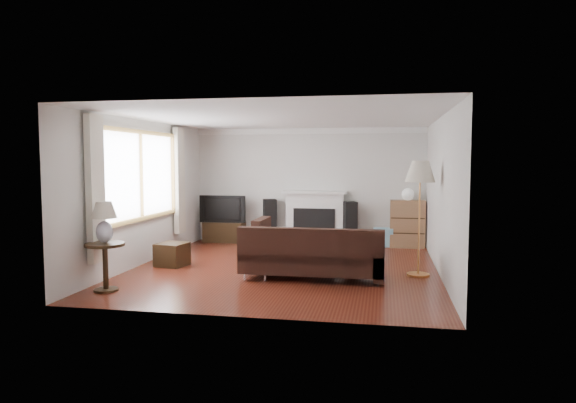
% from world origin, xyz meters
% --- Properties ---
extents(room, '(5.10, 5.60, 2.54)m').
position_xyz_m(room, '(0.00, 0.00, 1.25)').
color(room, '#591F13').
rests_on(room, ground).
extents(window, '(0.12, 2.74, 1.54)m').
position_xyz_m(window, '(-2.45, -0.20, 1.55)').
color(window, olive).
rests_on(window, room).
extents(curtain_near, '(0.10, 0.35, 2.10)m').
position_xyz_m(curtain_near, '(-2.40, -1.72, 1.40)').
color(curtain_near, beige).
rests_on(curtain_near, room).
extents(curtain_far, '(0.10, 0.35, 2.10)m').
position_xyz_m(curtain_far, '(-2.40, 1.32, 1.40)').
color(curtain_far, beige).
rests_on(curtain_far, room).
extents(fireplace, '(1.40, 0.26, 1.15)m').
position_xyz_m(fireplace, '(0.15, 2.64, 0.57)').
color(fireplace, white).
rests_on(fireplace, room).
extents(tv_stand, '(0.89, 0.40, 0.45)m').
position_xyz_m(tv_stand, '(-1.85, 2.50, 0.22)').
color(tv_stand, black).
rests_on(tv_stand, ground).
extents(television, '(1.03, 0.14, 0.60)m').
position_xyz_m(television, '(-1.85, 2.50, 0.74)').
color(television, black).
rests_on(television, tv_stand).
extents(speaker_left, '(0.36, 0.39, 0.96)m').
position_xyz_m(speaker_left, '(-0.82, 2.52, 0.48)').
color(speaker_left, black).
rests_on(speaker_left, ground).
extents(speaker_right, '(0.35, 0.38, 0.94)m').
position_xyz_m(speaker_right, '(0.92, 2.53, 0.47)').
color(speaker_right, black).
rests_on(speaker_right, ground).
extents(bookshelf, '(0.71, 0.34, 0.98)m').
position_xyz_m(bookshelf, '(2.11, 2.53, 0.49)').
color(bookshelf, brown).
rests_on(bookshelf, ground).
extents(globe_lamp, '(0.25, 0.25, 0.25)m').
position_xyz_m(globe_lamp, '(2.11, 2.53, 1.11)').
color(globe_lamp, white).
rests_on(globe_lamp, bookshelf).
extents(sectional_sofa, '(2.35, 1.71, 0.76)m').
position_xyz_m(sectional_sofa, '(0.56, -0.65, 0.38)').
color(sectional_sofa, black).
rests_on(sectional_sofa, ground).
extents(coffee_table, '(1.06, 0.65, 0.39)m').
position_xyz_m(coffee_table, '(0.70, 0.57, 0.20)').
color(coffee_table, olive).
rests_on(coffee_table, ground).
extents(footstool, '(0.54, 0.54, 0.39)m').
position_xyz_m(footstool, '(-1.94, -0.16, 0.20)').
color(footstool, black).
rests_on(footstool, ground).
extents(floor_lamp, '(0.61, 0.61, 1.80)m').
position_xyz_m(floor_lamp, '(2.17, -0.17, 0.90)').
color(floor_lamp, '#C68644').
rests_on(floor_lamp, ground).
extents(side_table, '(0.54, 0.54, 0.67)m').
position_xyz_m(side_table, '(-2.15, -1.94, 0.34)').
color(side_table, black).
rests_on(side_table, ground).
extents(table_lamp, '(0.35, 0.35, 0.56)m').
position_xyz_m(table_lamp, '(-2.15, -1.94, 0.95)').
color(table_lamp, silver).
rests_on(table_lamp, side_table).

